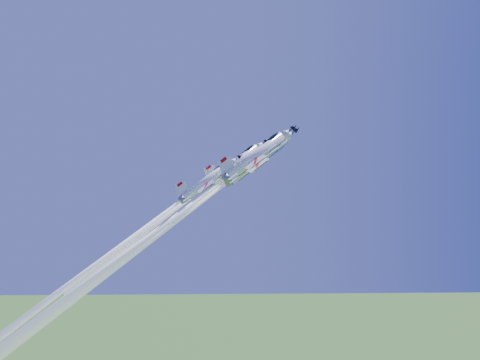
{
  "coord_description": "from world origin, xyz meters",
  "views": [
    {
      "loc": [
        -2.34,
        -98.98,
        102.65
      ],
      "look_at": [
        0.0,
        0.0,
        98.56
      ],
      "focal_mm": 40.0,
      "sensor_mm": 36.0,
      "label": 1
    }
  ],
  "objects_px": {
    "jet_lead": "(161,232)",
    "jet_left": "(175,209)",
    "jet_right": "(153,234)",
    "jet_slot": "(115,250)"
  },
  "relations": [
    {
      "from": "jet_lead",
      "to": "jet_left",
      "type": "distance_m",
      "value": 6.12
    },
    {
      "from": "jet_left",
      "to": "jet_right",
      "type": "xyz_separation_m",
      "value": [
        -2.78,
        -11.06,
        -3.18
      ]
    },
    {
      "from": "jet_lead",
      "to": "jet_right",
      "type": "distance_m",
      "value": 6.91
    },
    {
      "from": "jet_right",
      "to": "jet_left",
      "type": "bearing_deg",
      "value": 153.62
    },
    {
      "from": "jet_left",
      "to": "jet_lead",
      "type": "bearing_deg",
      "value": -40.26
    },
    {
      "from": "jet_lead",
      "to": "jet_slot",
      "type": "distance_m",
      "value": 9.92
    },
    {
      "from": "jet_slot",
      "to": "jet_lead",
      "type": "bearing_deg",
      "value": 120.22
    },
    {
      "from": "jet_right",
      "to": "jet_slot",
      "type": "relative_size",
      "value": 1.15
    },
    {
      "from": "jet_left",
      "to": "jet_right",
      "type": "distance_m",
      "value": 11.84
    },
    {
      "from": "jet_right",
      "to": "jet_slot",
      "type": "height_order",
      "value": "jet_right"
    }
  ]
}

